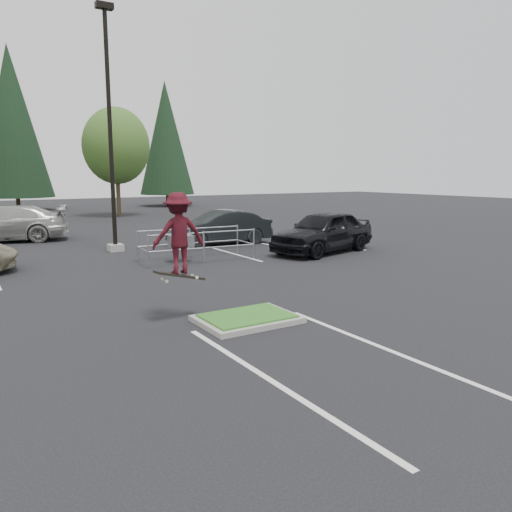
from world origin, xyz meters
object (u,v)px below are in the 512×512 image
light_pole (111,144)px  car_r_charc (220,227)px  decid_c (116,148)px  cart_corral (185,242)px  car_far_silver (3,224)px  conif_c (166,138)px  car_r_black (324,231)px  conif_b (12,122)px  skateboarder (179,234)px

light_pole → car_r_charc: light_pole is taller
decid_c → cart_corral: size_ratio=1.91×
decid_c → car_r_charc: 18.88m
car_r_charc → car_far_silver: car_far_silver is taller
conif_c → car_far_silver: 28.21m
car_r_black → conif_c: bearing=155.0°
conif_b → car_r_charc: 30.32m
light_pole → car_r_charc: bearing=-5.9°
cart_corral → skateboarder: skateboarder is taller
decid_c → skateboarder: decid_c is taller
car_r_black → cart_corral: bearing=-114.3°
conif_b → cart_corral: 33.29m
light_pole → conif_b: conif_b is taller
light_pole → decid_c: 18.67m
decid_c → car_far_silver: size_ratio=1.37×
decid_c → light_pole: bearing=-107.1°
conif_b → light_pole: bearing=-89.0°
conif_c → decid_c: bearing=-129.6°
conif_b → car_r_charc: (5.36, -29.00, -7.04)m
decid_c → conif_c: 12.65m
skateboarder → conif_c: bearing=-105.4°
light_pole → conif_b: 28.69m
cart_corral → car_r_charc: 4.82m
skateboarder → car_far_silver: bearing=-77.0°
car_r_charc → car_r_black: car_r_black is taller
car_far_silver → conif_c: bearing=155.6°
skateboarder → car_far_silver: size_ratio=0.34×
conif_b → car_r_black: 35.14m
light_pole → car_r_black: light_pole is taller
decid_c → conif_b: conif_b is taller
cart_corral → light_pole: bearing=114.8°
conif_b → car_r_black: bearing=-76.6°
conif_c → car_r_charc: size_ratio=2.55×
conif_b → car_far_silver: size_ratio=2.36×
light_pole → cart_corral: bearing=-69.1°
decid_c → car_r_black: bearing=-85.0°
light_pole → skateboarder: (-1.70, -11.00, -2.57)m
car_r_black → car_far_silver: 15.75m
cart_corral → car_r_black: size_ratio=0.84×
conif_c → cart_corral: bearing=-110.9°
decid_c → skateboarder: bearing=-104.0°
conif_c → car_r_charc: conif_c is taller
conif_b → conif_c: conif_b is taller
decid_c → conif_c: size_ratio=0.67×
light_pole → decid_c: (5.49, 17.83, 0.69)m
cart_corral → conif_c: bearing=73.0°
conif_b → skateboarder: size_ratio=7.04×
car_r_black → decid_c: bearing=170.5°
light_pole → cart_corral: light_pole is taller
conif_b → car_far_silver: conif_b is taller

